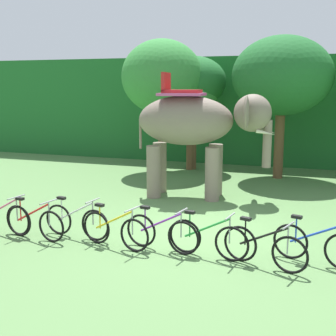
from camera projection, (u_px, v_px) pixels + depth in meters
The scene contains 15 objects.
ground_plane at pixel (194, 232), 10.48m from camera, with size 80.00×80.00×0.00m, color #567F47.
foliage_hedge at pixel (262, 108), 21.62m from camera, with size 36.00×6.00×4.62m, color #1E6028.
tree_center_right at pixel (162, 77), 17.24m from camera, with size 3.14×3.14×5.16m.
tree_left at pixel (191, 89), 17.81m from camera, with size 2.35×2.35×4.30m.
tree_center at pixel (194, 82), 17.85m from camera, with size 2.60×2.60×4.56m.
tree_far_left at pixel (282, 76), 16.01m from camera, with size 3.58×3.58×5.17m.
elephant at pixel (196, 125), 13.49m from camera, with size 4.21×2.09×3.78m.
bike_pink at pixel (3, 217), 10.37m from camera, with size 1.70×0.52×0.92m.
bike_red at pixel (34, 222), 9.97m from camera, with size 1.69×0.52×0.92m.
bike_white at pixel (76, 221), 10.05m from camera, with size 1.70×0.52×0.92m.
bike_yellow at pixel (115, 230), 9.42m from camera, with size 1.68×0.56×0.92m.
bike_purple at pixel (162, 233), 9.24m from camera, with size 1.69×0.52×0.92m.
bike_green at pixel (208, 238), 8.89m from camera, with size 1.70×0.52×0.92m.
bike_black at pixel (264, 247), 8.40m from camera, with size 1.64×0.68×0.92m.
bike_blue at pixel (316, 245), 8.53m from camera, with size 1.66×0.64×0.92m.
Camera 1 is at (2.59, -9.71, 3.37)m, focal length 47.79 mm.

